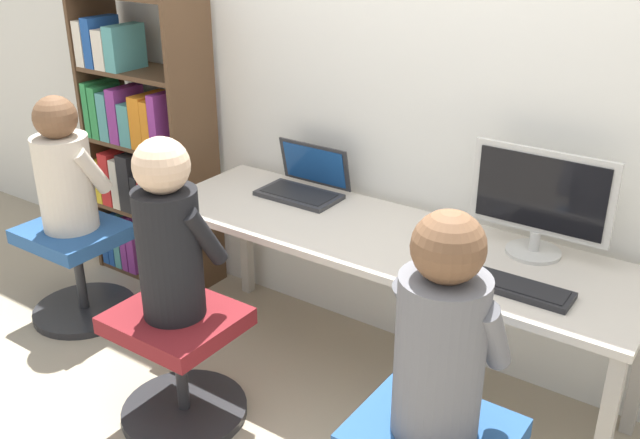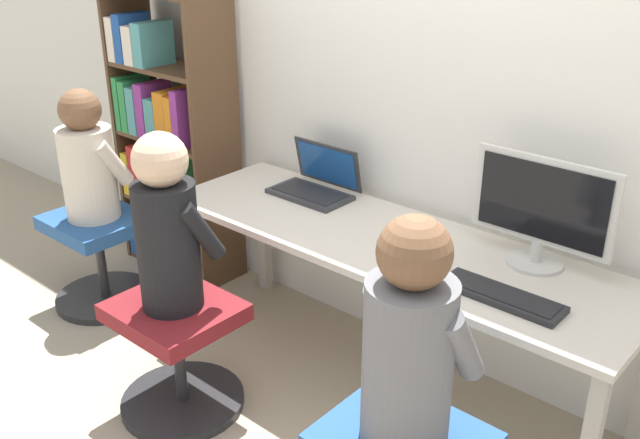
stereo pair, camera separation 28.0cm
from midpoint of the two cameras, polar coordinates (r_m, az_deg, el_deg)
ground_plane at (r=3.04m, az=3.98°, el=-15.64°), size 14.00×14.00×0.00m
wall_back at (r=2.99m, az=12.90°, el=11.16°), size 10.00×0.05×2.60m
desk at (r=2.90m, az=8.09°, el=-2.75°), size 2.05×0.62×0.71m
desktop_monitor at (r=2.72m, az=20.17°, el=0.57°), size 0.53×0.21×0.42m
laptop at (r=3.26m, az=2.11°, el=2.79°), size 0.37×0.26×0.22m
keyboard at (r=2.53m, az=17.44°, el=-5.93°), size 0.43×0.13×0.03m
computer_mouse_by_keyboard at (r=2.64m, az=12.12°, el=-3.97°), size 0.07×0.10×0.03m
office_chair_right at (r=2.97m, az=-8.61°, el=-10.37°), size 0.51×0.51×0.49m
person_at_monitor at (r=2.05m, az=11.17°, el=-9.65°), size 0.32×0.31×0.71m
person_at_laptop at (r=2.70m, az=-9.25°, el=-0.65°), size 0.29×0.30×0.71m
bookshelf at (r=3.97m, az=-10.38°, el=6.04°), size 0.71×0.31×1.54m
office_chair_side at (r=3.81m, az=-15.20°, el=-2.75°), size 0.51×0.51×0.49m
person_near_shelf at (r=3.62m, az=-16.02°, el=4.52°), size 0.32×0.29×0.65m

